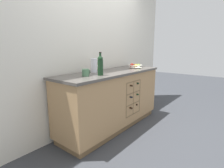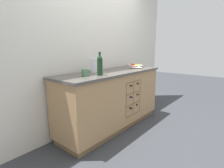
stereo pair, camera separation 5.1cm
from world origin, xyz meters
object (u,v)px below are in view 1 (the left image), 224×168
Objects in this scene: standing_wine_bottle at (100,65)px; ceramic_mug at (86,73)px; fruit_bowl at (135,66)px; white_pitcher at (94,65)px.

ceramic_mug is at bearing 149.46° from standing_wine_bottle.
white_pitcher is (-0.91, 0.18, 0.07)m from fruit_bowl.
ceramic_mug is 0.41× the size of standing_wine_bottle.
fruit_bowl is 0.86× the size of standing_wine_bottle.
standing_wine_bottle is at bearing -120.84° from white_pitcher.
white_pitcher is 1.65× the size of ceramic_mug.
ceramic_mug is at bearing -151.83° from white_pitcher.
standing_wine_bottle reaches higher than ceramic_mug.
standing_wine_bottle reaches higher than white_pitcher.
standing_wine_bottle is (-0.17, -0.29, 0.03)m from white_pitcher.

